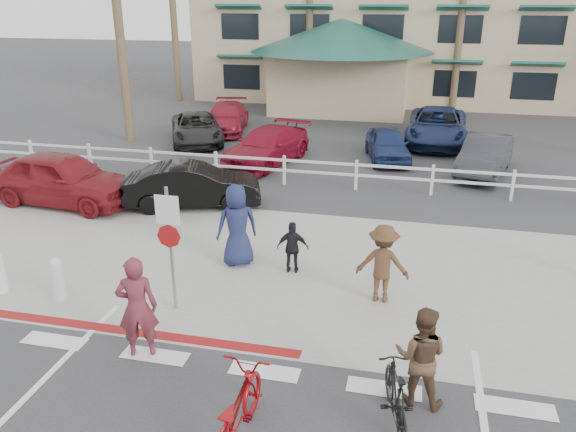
% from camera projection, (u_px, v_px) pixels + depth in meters
% --- Properties ---
extents(ground, '(140.00, 140.00, 0.00)m').
position_uv_depth(ground, '(255.00, 395.00, 8.93)').
color(ground, '#333335').
extents(sidewalk_plaza, '(22.00, 7.00, 0.01)m').
position_uv_depth(sidewalk_plaza, '(309.00, 269.00, 13.01)').
color(sidewalk_plaza, gray).
rests_on(sidewalk_plaza, ground).
extents(cross_street, '(40.00, 5.00, 0.01)m').
position_uv_depth(cross_street, '(334.00, 210.00, 16.63)').
color(cross_street, '#333335').
rests_on(cross_street, ground).
extents(parking_lot, '(50.00, 16.00, 0.01)m').
position_uv_depth(parking_lot, '(366.00, 137.00, 25.25)').
color(parking_lot, '#333335').
rests_on(parking_lot, ground).
extents(curb_red, '(7.00, 0.25, 0.02)m').
position_uv_depth(curb_red, '(120.00, 330.00, 10.64)').
color(curb_red, maroon).
rests_on(curb_red, ground).
extents(rail_fence, '(29.40, 0.16, 1.00)m').
position_uv_depth(rail_fence, '(359.00, 175.00, 18.16)').
color(rail_fence, silver).
rests_on(rail_fence, ground).
extents(building, '(28.00, 16.00, 11.30)m').
position_uv_depth(building, '(424.00, 0.00, 34.55)').
color(building, '#CCB48C').
rests_on(building, ground).
extents(sign_post, '(0.50, 0.10, 2.90)m').
position_uv_depth(sign_post, '(171.00, 243.00, 10.87)').
color(sign_post, gray).
rests_on(sign_post, ground).
extents(bollard_0, '(0.26, 0.26, 0.95)m').
position_uv_depth(bollard_0, '(58.00, 279.00, 11.57)').
color(bollard_0, silver).
rests_on(bollard_0, ground).
extents(bike_red, '(0.84, 2.08, 1.07)m').
position_uv_depth(bike_red, '(234.00, 414.00, 7.76)').
color(bike_red, maroon).
rests_on(bike_red, ground).
extents(rider_red, '(0.81, 0.66, 1.90)m').
position_uv_depth(rider_red, '(137.00, 307.00, 9.61)').
color(rider_red, maroon).
rests_on(rider_red, ground).
extents(bike_black, '(0.80, 1.63, 0.94)m').
position_uv_depth(bike_black, '(396.00, 395.00, 8.22)').
color(bike_black, black).
rests_on(bike_black, ground).
extents(rider_black, '(0.88, 0.73, 1.66)m').
position_uv_depth(rider_black, '(421.00, 356.00, 8.50)').
color(rider_black, brown).
rests_on(rider_black, ground).
extents(pedestrian_a, '(1.11, 0.66, 1.68)m').
position_uv_depth(pedestrian_a, '(383.00, 264.00, 11.41)').
color(pedestrian_a, '#52331F').
rests_on(pedestrian_a, ground).
extents(pedestrian_child, '(0.75, 0.38, 1.23)m').
position_uv_depth(pedestrian_child, '(293.00, 248.00, 12.68)').
color(pedestrian_child, black).
rests_on(pedestrian_child, ground).
extents(pedestrian_b, '(1.14, 1.03, 1.96)m').
position_uv_depth(pedestrian_b, '(237.00, 225.00, 12.95)').
color(pedestrian_b, '#1C234A').
rests_on(pedestrian_b, ground).
extents(car_white_sedan, '(4.24, 2.60, 1.32)m').
position_uv_depth(car_white_sedan, '(193.00, 185.00, 16.70)').
color(car_white_sedan, black).
rests_on(car_white_sedan, ground).
extents(car_red_compact, '(4.84, 2.33, 1.59)m').
position_uv_depth(car_red_compact, '(62.00, 179.00, 16.87)').
color(car_red_compact, maroon).
rests_on(car_red_compact, ground).
extents(lot_car_0, '(3.71, 4.91, 1.24)m').
position_uv_depth(lot_car_0, '(197.00, 128.00, 24.09)').
color(lot_car_0, black).
rests_on(lot_car_0, ground).
extents(lot_car_1, '(2.95, 4.83, 1.31)m').
position_uv_depth(lot_car_1, '(267.00, 146.00, 21.06)').
color(lot_car_1, maroon).
rests_on(lot_car_1, ground).
extents(lot_car_2, '(2.17, 3.80, 1.22)m').
position_uv_depth(lot_car_2, '(387.00, 144.00, 21.49)').
color(lot_car_2, navy).
rests_on(lot_car_2, ground).
extents(lot_car_3, '(2.40, 4.31, 1.35)m').
position_uv_depth(lot_car_3, '(485.00, 156.00, 19.77)').
color(lot_car_3, '#2D2F35').
rests_on(lot_car_3, ground).
extents(lot_car_4, '(2.60, 4.67, 1.28)m').
position_uv_depth(lot_car_4, '(226.00, 118.00, 26.09)').
color(lot_car_4, maroon).
rests_on(lot_car_4, ground).
extents(lot_car_5, '(2.65, 5.39, 1.47)m').
position_uv_depth(lot_car_5, '(437.00, 126.00, 23.91)').
color(lot_car_5, navy).
rests_on(lot_car_5, ground).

